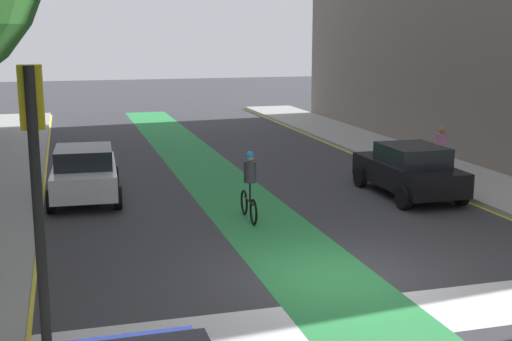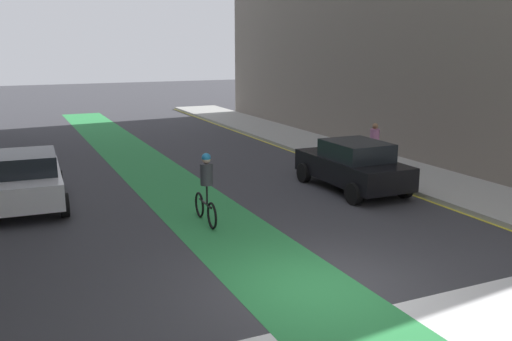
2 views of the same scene
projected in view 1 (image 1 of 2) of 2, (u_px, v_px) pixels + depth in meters
name	position (u px, v px, depth m)	size (l,w,h in m)	color
ground_plane	(341.00, 277.00, 13.68)	(120.00, 120.00, 0.00)	#38383D
bike_lane_paint	(321.00, 279.00, 13.57)	(2.40, 60.00, 0.01)	#2D8C47
crosswalk_band	(386.00, 316.00, 11.80)	(12.00, 1.80, 0.01)	silver
curb_stripe_left	(29.00, 309.00, 12.08)	(0.16, 60.00, 0.01)	yellow
traffic_signal_near_left	(35.00, 154.00, 10.07)	(0.35, 0.52, 4.39)	black
car_black_right_far	(409.00, 170.00, 20.33)	(2.05, 4.21, 1.57)	black
car_white_left_far	(85.00, 172.00, 19.97)	(2.19, 4.28, 1.57)	silver
cyclist_in_lane	(249.00, 184.00, 17.63)	(0.32, 1.73, 1.86)	black
pedestrian_sidewalk_right_a	(441.00, 151.00, 22.68)	(0.34, 0.34, 1.60)	#262638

